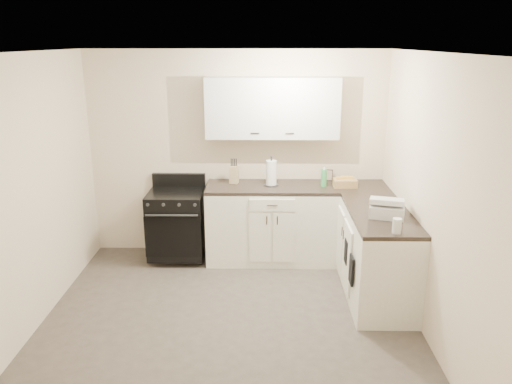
{
  "coord_description": "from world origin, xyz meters",
  "views": [
    {
      "loc": [
        0.32,
        -4.18,
        2.6
      ],
      "look_at": [
        0.25,
        0.85,
        1.06
      ],
      "focal_mm": 35.0,
      "sensor_mm": 36.0,
      "label": 1
    }
  ],
  "objects_px": {
    "paper_towel": "(271,173)",
    "countertop_grill": "(387,210)",
    "stove": "(177,224)",
    "knife_block": "(234,175)",
    "wicker_basket": "(345,183)"
  },
  "relations": [
    {
      "from": "paper_towel",
      "to": "countertop_grill",
      "type": "distance_m",
      "value": 1.54
    },
    {
      "from": "paper_towel",
      "to": "countertop_grill",
      "type": "xyz_separation_m",
      "value": [
        1.12,
        -1.06,
        -0.09
      ]
    },
    {
      "from": "countertop_grill",
      "to": "paper_towel",
      "type": "bearing_deg",
      "value": 151.31
    },
    {
      "from": "stove",
      "to": "paper_towel",
      "type": "relative_size",
      "value": 2.63
    },
    {
      "from": "paper_towel",
      "to": "countertop_grill",
      "type": "height_order",
      "value": "paper_towel"
    },
    {
      "from": "countertop_grill",
      "to": "wicker_basket",
      "type": "bearing_deg",
      "value": 118.67
    },
    {
      "from": "knife_block",
      "to": "wicker_basket",
      "type": "relative_size",
      "value": 0.79
    },
    {
      "from": "knife_block",
      "to": "paper_towel",
      "type": "relative_size",
      "value": 0.71
    },
    {
      "from": "stove",
      "to": "knife_block",
      "type": "distance_m",
      "value": 0.92
    },
    {
      "from": "knife_block",
      "to": "countertop_grill",
      "type": "height_order",
      "value": "knife_block"
    },
    {
      "from": "knife_block",
      "to": "wicker_basket",
      "type": "xyz_separation_m",
      "value": [
        1.32,
        -0.13,
        -0.06
      ]
    },
    {
      "from": "paper_towel",
      "to": "wicker_basket",
      "type": "bearing_deg",
      "value": -3.09
    },
    {
      "from": "knife_block",
      "to": "countertop_grill",
      "type": "distance_m",
      "value": 1.94
    },
    {
      "from": "stove",
      "to": "countertop_grill",
      "type": "relative_size",
      "value": 2.45
    },
    {
      "from": "stove",
      "to": "wicker_basket",
      "type": "xyz_separation_m",
      "value": [
        2.01,
        -0.0,
        0.53
      ]
    }
  ]
}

